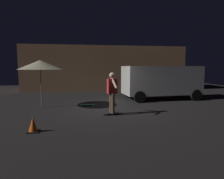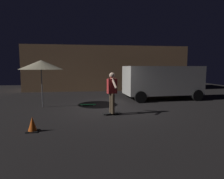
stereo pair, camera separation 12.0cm
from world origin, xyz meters
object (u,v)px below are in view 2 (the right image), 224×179
(skateboard_ridden, at_px, (112,113))
(skateboard_spare, at_px, (88,105))
(parked_van, at_px, (162,80))
(patio_umbrella, at_px, (41,65))
(skater, at_px, (112,90))
(traffic_cone, at_px, (32,125))

(skateboard_ridden, height_order, skateboard_spare, same)
(parked_van, bearing_deg, patio_umbrella, -166.97)
(skater, xyz_separation_m, traffic_cone, (-2.68, -1.79, -0.83))
(skateboard_spare, distance_m, traffic_cone, 4.20)
(skateboard_spare, bearing_deg, parked_van, 18.45)
(parked_van, bearing_deg, traffic_cone, -139.53)
(patio_umbrella, height_order, skater, patio_umbrella)
(skateboard_spare, distance_m, skater, 2.47)
(skateboard_ridden, bearing_deg, skateboard_spare, 115.38)
(patio_umbrella, distance_m, skateboard_ridden, 4.27)
(skateboard_ridden, height_order, skater, skater)
(patio_umbrella, xyz_separation_m, skater, (3.19, -2.00, -1.04))
(parked_van, xyz_separation_m, skater, (-3.60, -3.57, -0.12))
(parked_van, relative_size, patio_umbrella, 2.05)
(parked_van, bearing_deg, skater, -135.26)
(patio_umbrella, distance_m, traffic_cone, 4.25)
(patio_umbrella, xyz_separation_m, traffic_cone, (0.52, -3.78, -1.86))
(skateboard_spare, height_order, skater, skater)
(parked_van, xyz_separation_m, skateboard_ridden, (-3.60, -3.57, -1.11))
(parked_van, relative_size, skateboard_ridden, 5.86)
(traffic_cone, bearing_deg, skater, 33.73)
(patio_umbrella, xyz_separation_m, skateboard_spare, (2.22, 0.05, -2.02))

